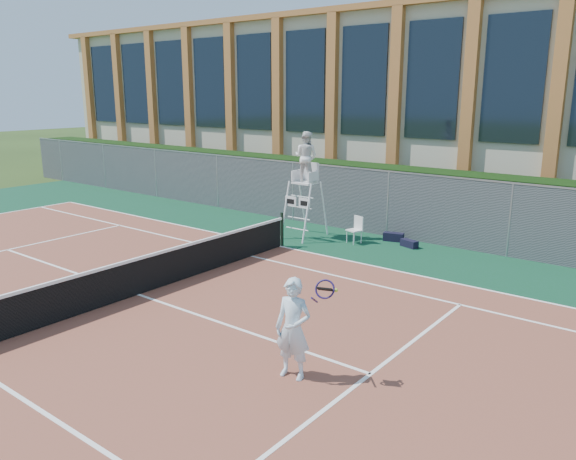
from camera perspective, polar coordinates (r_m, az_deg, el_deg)
The scene contains 12 objects.
ground at distance 14.10m, azimuth -14.99°, elevation -6.46°, with size 120.00×120.00×0.00m, color #233814.
apron at distance 14.68m, azimuth -11.89°, elevation -5.44°, with size 36.00×20.00×0.01m, color #0E3E21.
tennis_court at distance 14.09m, azimuth -15.00°, elevation -6.38°, with size 23.77×10.97×0.02m, color brown.
tennis_net at distance 13.92m, azimuth -15.13°, elevation -4.39°, with size 0.10×11.30×1.10m.
fence at distance 20.13m, azimuth 5.06°, elevation 3.28°, with size 40.00×0.06×2.20m, color #595E60, non-canonical shape.
hedge at distance 21.13m, azimuth 6.83°, elevation 3.74°, with size 40.00×1.40×2.20m, color black.
building at distance 27.93m, azimuth 15.68°, elevation 12.08°, with size 45.00×10.60×8.22m.
umpire_chair at distance 18.54m, azimuth 1.83°, elevation 7.15°, with size 1.00×1.54×3.58m.
plastic_chair at distance 18.25m, azimuth 6.95°, elevation 0.27°, with size 0.51×0.51×0.87m.
sports_bag_near at distance 18.73m, azimuth 10.67°, elevation -0.69°, with size 0.66×0.26×0.28m, color black.
sports_bag_far at distance 18.12m, azimuth 12.21°, elevation -1.35°, with size 0.57×0.25×0.23m, color black.
tennis_player at distance 9.57m, azimuth 0.55°, elevation -9.96°, with size 1.01×0.71×1.78m.
Camera 1 is at (10.68, -7.85, 4.79)m, focal length 35.00 mm.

